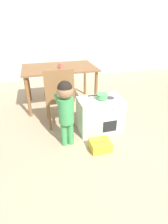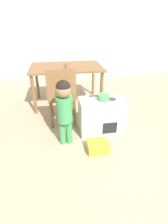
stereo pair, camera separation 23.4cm
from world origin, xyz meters
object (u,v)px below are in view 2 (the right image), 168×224
at_px(play_kitchen, 101,116).
at_px(child_figure, 64,105).
at_px(dining_table, 66,71).
at_px(toy_basket, 97,146).
at_px(cup_on_table, 67,65).
at_px(toy_pot, 103,97).
at_px(dining_chair_near, 62,95).

distance_m(play_kitchen, child_figure, 0.65).
bearing_deg(child_figure, dining_table, 84.67).
bearing_deg(toy_basket, cup_on_table, 100.24).
height_order(toy_pot, child_figure, child_figure).
relative_size(toy_basket, dining_chair_near, 0.28).
xyz_separation_m(toy_basket, dining_table, (-0.26, 1.48, 0.58)).
bearing_deg(cup_on_table, dining_chair_near, -102.96).
xyz_separation_m(toy_pot, toy_basket, (-0.16, -0.43, -0.48)).
bearing_deg(toy_pot, child_figure, -158.74).
distance_m(play_kitchen, toy_basket, 0.50).
distance_m(toy_pot, cup_on_table, 1.02).
bearing_deg(toy_pot, toy_basket, -110.61).
bearing_deg(dining_chair_near, cup_on_table, 77.04).
bearing_deg(dining_table, child_figure, -95.33).
xyz_separation_m(child_figure, toy_basket, (0.38, -0.22, -0.50)).
bearing_deg(toy_pot, dining_table, 111.93).
bearing_deg(dining_table, cup_on_table, -83.22).
xyz_separation_m(play_kitchen, toy_pot, (0.01, 0.00, 0.30)).
distance_m(toy_basket, dining_chair_near, 0.92).
bearing_deg(child_figure, dining_chair_near, 91.22).
xyz_separation_m(play_kitchen, cup_on_table, (-0.39, 0.91, 0.52)).
distance_m(toy_pot, dining_table, 1.14).
bearing_deg(dining_chair_near, toy_basket, -61.64).
distance_m(toy_basket, cup_on_table, 1.54).
distance_m(play_kitchen, toy_pot, 0.30).
bearing_deg(child_figure, toy_pot, 21.26).
height_order(toy_pot, dining_table, dining_table).
xyz_separation_m(toy_pot, dining_chair_near, (-0.55, 0.28, -0.06)).
height_order(toy_pot, cup_on_table, cup_on_table).
relative_size(child_figure, dining_chair_near, 0.97).
relative_size(toy_basket, dining_table, 0.20).
xyz_separation_m(dining_chair_near, cup_on_table, (0.14, 0.63, 0.29)).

